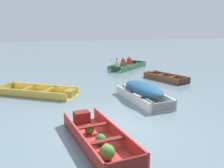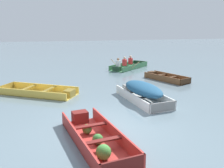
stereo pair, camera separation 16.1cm
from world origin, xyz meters
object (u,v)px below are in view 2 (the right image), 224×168
at_px(rowboat_green_with_crew, 127,66).
at_px(skiff_yellow_mid_moored, 41,92).
at_px(dinghy_red_foreground, 95,137).
at_px(skiff_wooden_brown_far_moored, 165,78).
at_px(skiff_white_near_moored, 143,90).

bearing_deg(rowboat_green_with_crew, skiff_yellow_mid_moored, -136.58).
relative_size(dinghy_red_foreground, skiff_wooden_brown_far_moored, 1.24).
xyz_separation_m(skiff_white_near_moored, skiff_wooden_brown_far_moored, (2.63, 3.47, -0.33)).
height_order(dinghy_red_foreground, skiff_white_near_moored, skiff_white_near_moored).
distance_m(dinghy_red_foreground, skiff_wooden_brown_far_moored, 8.55).
height_order(skiff_yellow_mid_moored, skiff_wooden_brown_far_moored, skiff_yellow_mid_moored).
bearing_deg(skiff_white_near_moored, rowboat_green_with_crew, 78.24).
xyz_separation_m(skiff_wooden_brown_far_moored, rowboat_green_with_crew, (-1.09, 3.94, 0.08)).
bearing_deg(dinghy_red_foreground, rowboat_green_with_crew, 68.94).
height_order(skiff_wooden_brown_far_moored, rowboat_green_with_crew, rowboat_green_with_crew).
xyz_separation_m(dinghy_red_foreground, skiff_wooden_brown_far_moored, (5.21, 6.77, -0.04)).
bearing_deg(skiff_yellow_mid_moored, skiff_wooden_brown_far_moored, 12.45).
relative_size(skiff_yellow_mid_moored, skiff_wooden_brown_far_moored, 1.32).
relative_size(skiff_white_near_moored, skiff_wooden_brown_far_moored, 1.14).
bearing_deg(skiff_wooden_brown_far_moored, skiff_white_near_moored, -127.15).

